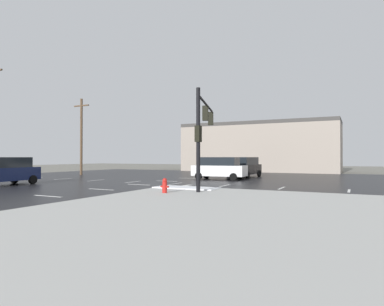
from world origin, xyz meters
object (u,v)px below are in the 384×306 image
at_px(suv_white, 219,168).
at_px(utility_pole_far, 81,135).
at_px(fire_hydrant, 165,185).
at_px(suv_black, 244,167).
at_px(suv_navy, 4,170).
at_px(traffic_signal_mast, 203,124).

xyz_separation_m(suv_white, utility_pole_far, (-17.11, 0.21, 3.51)).
distance_m(fire_hydrant, suv_black, 16.90).
relative_size(suv_black, suv_white, 1.01).
bearing_deg(suv_black, utility_pole_far, 106.92).
height_order(fire_hydrant, suv_navy, suv_navy).
xyz_separation_m(fire_hydrant, suv_navy, (-13.56, 0.01, 0.55)).
bearing_deg(suv_black, fire_hydrant, -172.61).
bearing_deg(fire_hydrant, suv_black, 92.95).
height_order(traffic_signal_mast, utility_pole_far, utility_pole_far).
distance_m(suv_black, suv_white, 4.35).
relative_size(traffic_signal_mast, fire_hydrant, 8.10).
bearing_deg(utility_pole_far, suv_black, 12.48).
distance_m(traffic_signal_mast, suv_black, 14.31).
distance_m(suv_navy, suv_white, 17.18).
bearing_deg(traffic_signal_mast, suv_white, -0.31).
xyz_separation_m(suv_black, utility_pole_far, (-18.15, -4.02, 3.51)).
xyz_separation_m(traffic_signal_mast, utility_pole_far, (-19.92, 9.87, 0.54)).
relative_size(fire_hydrant, suv_white, 0.16).
xyz_separation_m(fire_hydrant, utility_pole_far, (-19.02, 12.85, 4.06)).
xyz_separation_m(traffic_signal_mast, suv_navy, (-14.46, -2.97, -2.97)).
bearing_deg(traffic_signal_mast, fire_hydrant, 146.63).
bearing_deg(fire_hydrant, suv_navy, 179.94).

